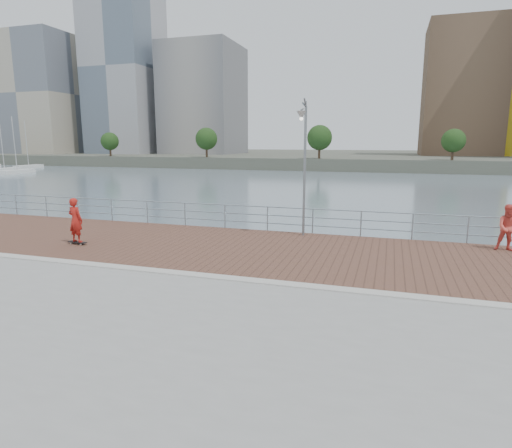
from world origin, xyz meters
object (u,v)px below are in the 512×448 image
(bystander, at_px, (509,228))
(skateboarder, at_px, (75,220))
(street_lamp, at_px, (303,145))
(guardrail, at_px, (290,217))

(bystander, bearing_deg, skateboarder, -160.85)
(bystander, bearing_deg, street_lamp, -174.45)
(street_lamp, height_order, bystander, street_lamp)
(guardrail, bearing_deg, street_lamp, -51.36)
(guardrail, xyz_separation_m, skateboarder, (-7.43, -4.76, 0.29))
(guardrail, xyz_separation_m, bystander, (8.39, -0.87, 0.19))
(guardrail, bearing_deg, skateboarder, -147.36)
(street_lamp, bearing_deg, bystander, 0.23)
(street_lamp, distance_m, bystander, 8.23)
(guardrail, relative_size, bystander, 22.71)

